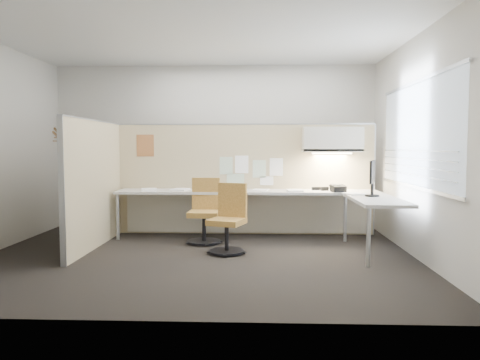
{
  "coord_description": "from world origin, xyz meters",
  "views": [
    {
      "loc": [
        0.77,
        -5.88,
        1.39
      ],
      "look_at": [
        0.5,
        0.8,
        0.92
      ],
      "focal_mm": 35.0,
      "sensor_mm": 36.0,
      "label": 1
    }
  ],
  "objects_px": {
    "phone": "(338,188)",
    "chair_left": "(205,213)",
    "desk": "(269,200)",
    "monitor": "(372,176)",
    "chair_right": "(229,221)"
  },
  "relations": [
    {
      "from": "chair_right",
      "to": "desk",
      "type": "bearing_deg",
      "value": 77.16
    },
    {
      "from": "chair_left",
      "to": "monitor",
      "type": "distance_m",
      "value": 2.42
    },
    {
      "from": "chair_left",
      "to": "monitor",
      "type": "relative_size",
      "value": 1.93
    },
    {
      "from": "desk",
      "to": "phone",
      "type": "relative_size",
      "value": 16.44
    },
    {
      "from": "chair_right",
      "to": "phone",
      "type": "distance_m",
      "value": 1.83
    },
    {
      "from": "chair_right",
      "to": "phone",
      "type": "bearing_deg",
      "value": 47.98
    },
    {
      "from": "chair_right",
      "to": "monitor",
      "type": "xyz_separation_m",
      "value": [
        1.92,
        0.22,
        0.59
      ]
    },
    {
      "from": "chair_left",
      "to": "monitor",
      "type": "xyz_separation_m",
      "value": [
        2.32,
        -0.41,
        0.57
      ]
    },
    {
      "from": "desk",
      "to": "monitor",
      "type": "distance_m",
      "value": 1.58
    },
    {
      "from": "chair_left",
      "to": "chair_right",
      "type": "xyz_separation_m",
      "value": [
        0.39,
        -0.63,
        -0.01
      ]
    },
    {
      "from": "desk",
      "to": "chair_left",
      "type": "height_order",
      "value": "chair_left"
    },
    {
      "from": "chair_left",
      "to": "phone",
      "type": "bearing_deg",
      "value": 9.12
    },
    {
      "from": "chair_left",
      "to": "phone",
      "type": "height_order",
      "value": "chair_left"
    },
    {
      "from": "phone",
      "to": "chair_left",
      "type": "bearing_deg",
      "value": 174.79
    },
    {
      "from": "desk",
      "to": "phone",
      "type": "bearing_deg",
      "value": -1.21
    }
  ]
}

